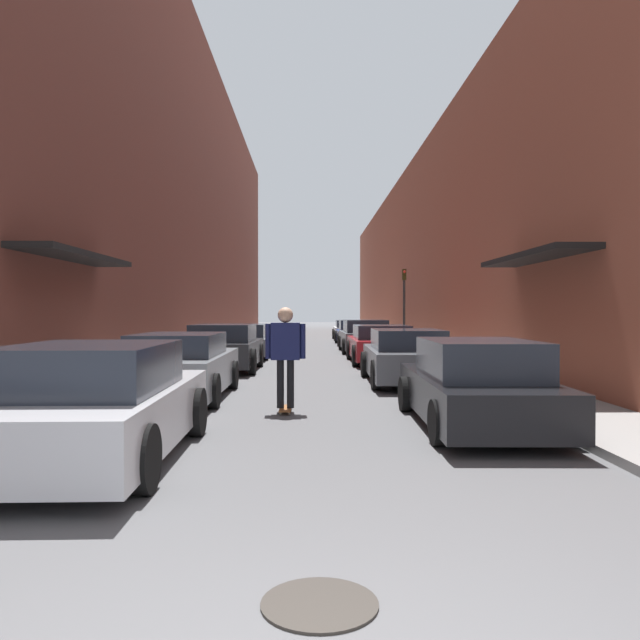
# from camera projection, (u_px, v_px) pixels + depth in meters

# --- Properties ---
(ground) EXTENTS (137.59, 137.59, 0.00)m
(ground) POSITION_uv_depth(u_px,v_px,m) (308.00, 350.00, 27.43)
(ground) COLOR #515154
(curb_strip_left) EXTENTS (1.80, 62.54, 0.12)m
(curb_strip_left) POSITION_uv_depth(u_px,v_px,m) (227.00, 342.00, 33.61)
(curb_strip_left) COLOR gray
(curb_strip_left) RESTS_ON ground
(curb_strip_right) EXTENTS (1.80, 62.54, 0.12)m
(curb_strip_right) POSITION_uv_depth(u_px,v_px,m) (390.00, 342.00, 33.75)
(curb_strip_right) COLOR gray
(curb_strip_right) RESTS_ON ground
(building_row_left) EXTENTS (4.90, 62.54, 15.89)m
(building_row_left) POSITION_uv_depth(u_px,v_px,m) (173.00, 195.00, 33.44)
(building_row_left) COLOR brown
(building_row_left) RESTS_ON ground
(building_row_right) EXTENTS (4.90, 62.54, 9.51)m
(building_row_right) POSITION_uv_depth(u_px,v_px,m) (443.00, 255.00, 33.73)
(building_row_right) COLOR brown
(building_row_right) RESTS_ON ground
(parked_car_left_0) EXTENTS (2.01, 4.46, 1.36)m
(parked_car_left_0) POSITION_uv_depth(u_px,v_px,m) (95.00, 405.00, 7.19)
(parked_car_left_0) COLOR #B7B7BC
(parked_car_left_0) RESTS_ON ground
(parked_car_left_1) EXTENTS (1.91, 4.50, 1.29)m
(parked_car_left_1) POSITION_uv_depth(u_px,v_px,m) (180.00, 366.00, 12.39)
(parked_car_left_1) COLOR gray
(parked_car_left_1) RESTS_ON ground
(parked_car_left_2) EXTENTS (2.03, 4.10, 1.35)m
(parked_car_left_2) POSITION_uv_depth(u_px,v_px,m) (224.00, 348.00, 18.08)
(parked_car_left_2) COLOR #232326
(parked_car_left_2) RESTS_ON ground
(parked_car_left_3) EXTENTS (1.97, 4.71, 1.25)m
(parked_car_left_3) POSITION_uv_depth(u_px,v_px,m) (244.00, 341.00, 23.28)
(parked_car_left_3) COLOR #515459
(parked_car_left_3) RESTS_ON ground
(parked_car_right_0) EXTENTS (1.85, 4.50, 1.31)m
(parked_car_right_0) POSITION_uv_depth(u_px,v_px,m) (476.00, 385.00, 9.33)
(parked_car_right_0) COLOR black
(parked_car_right_0) RESTS_ON ground
(parked_car_right_1) EXTENTS (1.92, 4.44, 1.30)m
(parked_car_right_1) POSITION_uv_depth(u_px,v_px,m) (406.00, 357.00, 14.97)
(parked_car_right_1) COLOR #515459
(parked_car_right_1) RESTS_ON ground
(parked_car_right_2) EXTENTS (2.09, 4.66, 1.27)m
(parked_car_right_2) POSITION_uv_depth(u_px,v_px,m) (381.00, 344.00, 20.80)
(parked_car_right_2) COLOR maroon
(parked_car_right_2) RESTS_ON ground
(parked_car_right_3) EXTENTS (2.06, 4.51, 1.37)m
(parked_car_right_3) POSITION_uv_depth(u_px,v_px,m) (365.00, 337.00, 26.15)
(parked_car_right_3) COLOR #515459
(parked_car_right_3) RESTS_ON ground
(parked_car_right_4) EXTENTS (2.03, 4.81, 1.27)m
(parked_car_right_4) POSITION_uv_depth(u_px,v_px,m) (356.00, 333.00, 31.92)
(parked_car_right_4) COLOR navy
(parked_car_right_4) RESTS_ON ground
(parked_car_right_5) EXTENTS (1.98, 4.43, 1.19)m
(parked_car_right_5) POSITION_uv_depth(u_px,v_px,m) (350.00, 330.00, 37.32)
(parked_car_right_5) COLOR silver
(parked_car_right_5) RESTS_ON ground
(skateboarder) EXTENTS (0.69, 0.78, 1.80)m
(skateboarder) POSITION_uv_depth(u_px,v_px,m) (285.00, 347.00, 10.66)
(skateboarder) COLOR brown
(skateboarder) RESTS_ON ground
(manhole_cover) EXTENTS (0.70, 0.70, 0.02)m
(manhole_cover) POSITION_uv_depth(u_px,v_px,m) (320.00, 604.00, 3.67)
(manhole_cover) COLOR #332D28
(manhole_cover) RESTS_ON ground
(traffic_light) EXTENTS (0.16, 0.22, 3.34)m
(traffic_light) POSITION_uv_depth(u_px,v_px,m) (404.00, 300.00, 25.60)
(traffic_light) COLOR #2D2D2D
(traffic_light) RESTS_ON curb_strip_right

